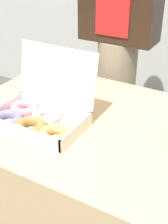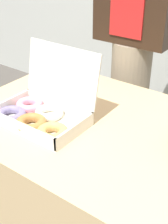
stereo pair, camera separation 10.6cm
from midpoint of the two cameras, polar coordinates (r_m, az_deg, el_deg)
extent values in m
cube|color=tan|center=(1.40, 2.16, -13.69)|extent=(0.92, 0.74, 0.72)
cube|color=white|center=(1.14, -5.30, -1.96)|extent=(0.33, 0.21, 0.01)
cube|color=white|center=(1.23, -10.97, 1.43)|extent=(0.01, 0.21, 0.05)
cube|color=white|center=(1.05, 1.24, -3.51)|extent=(0.01, 0.21, 0.05)
cube|color=white|center=(1.07, -8.86, -3.03)|extent=(0.33, 0.01, 0.05)
cube|color=white|center=(1.20, -2.24, 1.12)|extent=(0.33, 0.01, 0.05)
cube|color=white|center=(1.16, -1.63, 6.96)|extent=(0.33, 0.05, 0.20)
torus|color=slate|center=(1.17, -10.71, -0.55)|extent=(0.16, 0.16, 0.03)
torus|color=pink|center=(1.23, -7.54, 1.28)|extent=(0.13, 0.13, 0.03)
torus|color=#A87038|center=(1.10, -6.98, -2.11)|extent=(0.15, 0.15, 0.03)
torus|color=silver|center=(1.17, -3.81, -0.20)|extent=(0.12, 0.12, 0.03)
torus|color=tan|center=(1.05, -2.78, -3.91)|extent=(0.16, 0.16, 0.04)
cylinder|color=gray|center=(1.79, 9.63, -0.53)|extent=(0.21, 0.21, 0.85)
camera|label=1|loc=(0.05, -87.14, 1.65)|focal=50.00mm
camera|label=2|loc=(0.05, 92.86, -1.65)|focal=50.00mm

